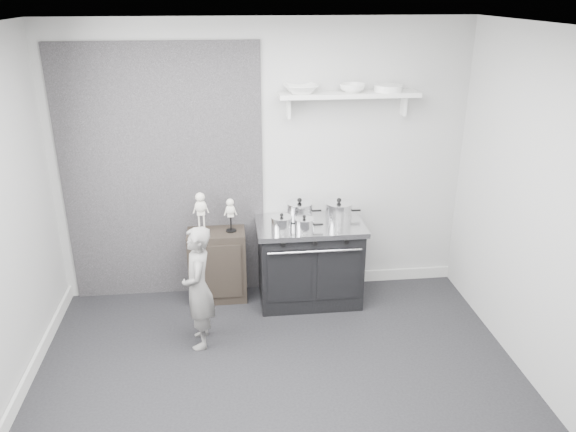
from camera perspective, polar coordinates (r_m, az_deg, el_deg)
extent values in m
plane|color=black|center=(4.52, -0.64, -18.21)|extent=(4.00, 4.00, 0.00)
cube|color=#B3B2B0|center=(5.47, -2.63, 5.39)|extent=(4.00, 0.02, 2.70)
cube|color=#B3B2B0|center=(4.44, 25.93, -1.00)|extent=(0.02, 3.60, 2.70)
cube|color=silver|center=(3.45, -0.84, 18.40)|extent=(4.00, 3.60, 0.02)
cube|color=black|center=(5.51, -12.53, 3.91)|extent=(1.90, 0.02, 2.50)
cube|color=silver|center=(6.09, 7.08, -6.09)|extent=(2.00, 0.03, 0.12)
cube|color=silver|center=(4.76, -26.38, -17.62)|extent=(0.03, 3.60, 0.12)
cube|color=silver|center=(5.30, 6.20, 12.19)|extent=(1.30, 0.26, 0.04)
cube|color=silver|center=(5.30, 0.06, 11.00)|extent=(0.03, 0.12, 0.20)
cube|color=silver|center=(5.53, 11.68, 11.02)|extent=(0.03, 0.12, 0.20)
cube|color=black|center=(5.57, 2.19, -4.91)|extent=(0.98, 0.59, 0.78)
cube|color=silver|center=(5.40, 2.25, -0.98)|extent=(1.04, 0.63, 0.05)
cube|color=black|center=(5.28, 0.13, -6.29)|extent=(0.41, 0.02, 0.51)
cube|color=black|center=(5.35, 5.15, -6.00)|extent=(0.41, 0.02, 0.51)
cylinder|color=silver|center=(5.16, 2.76, -3.63)|extent=(0.88, 0.02, 0.02)
cylinder|color=black|center=(5.10, -0.50, -2.93)|extent=(0.04, 0.03, 0.04)
cylinder|color=black|center=(5.14, 2.75, -2.77)|extent=(0.04, 0.03, 0.04)
cylinder|color=black|center=(5.19, 5.95, -2.61)|extent=(0.04, 0.03, 0.04)
cube|color=black|center=(5.65, -7.17, -4.99)|extent=(0.56, 0.33, 0.73)
imported|color=slate|center=(4.88, -9.10, -7.21)|extent=(0.27, 0.41, 1.11)
cylinder|color=silver|center=(5.22, -0.64, -0.82)|extent=(0.19, 0.19, 0.12)
cylinder|color=silver|center=(5.19, -0.65, -0.15)|extent=(0.20, 0.20, 0.01)
sphere|color=black|center=(5.18, -0.65, 0.11)|extent=(0.03, 0.03, 0.03)
cylinder|color=black|center=(5.23, 0.85, -0.76)|extent=(0.10, 0.02, 0.02)
cylinder|color=silver|center=(5.46, 1.17, 0.47)|extent=(0.25, 0.25, 0.16)
cylinder|color=silver|center=(5.43, 1.18, 1.31)|extent=(0.26, 0.26, 0.01)
sphere|color=black|center=(5.42, 1.18, 1.61)|extent=(0.05, 0.05, 0.05)
cylinder|color=black|center=(5.48, 2.89, 0.54)|extent=(0.10, 0.02, 0.02)
cylinder|color=silver|center=(5.50, 5.17, 0.49)|extent=(0.26, 0.26, 0.15)
cylinder|color=silver|center=(5.47, 5.20, 1.30)|extent=(0.26, 0.26, 0.01)
sphere|color=black|center=(5.45, 5.21, 1.60)|extent=(0.05, 0.05, 0.05)
cylinder|color=black|center=(5.53, 6.88, 0.56)|extent=(0.10, 0.02, 0.02)
cylinder|color=silver|center=(5.20, 1.65, -0.95)|extent=(0.18, 0.18, 0.11)
cylinder|color=silver|center=(5.18, 1.66, -0.32)|extent=(0.18, 0.18, 0.01)
sphere|color=black|center=(5.17, 1.66, -0.08)|extent=(0.03, 0.03, 0.03)
cylinder|color=black|center=(5.22, 3.06, -0.88)|extent=(0.10, 0.02, 0.02)
imported|color=white|center=(5.21, 1.32, 12.80)|extent=(0.32, 0.32, 0.08)
imported|color=white|center=(5.30, 6.55, 12.80)|extent=(0.24, 0.24, 0.07)
cylinder|color=white|center=(5.38, 10.12, 12.67)|extent=(0.26, 0.26, 0.06)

